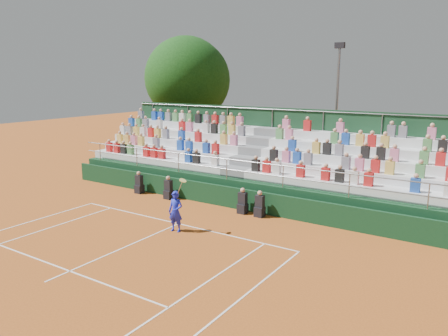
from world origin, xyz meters
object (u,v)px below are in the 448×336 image
Objects in this scene: tree_west at (190,80)px; tree_east at (186,79)px; tennis_player at (176,211)px; floodlight_mast at (337,99)px.

tree_east is (0.10, -0.54, 0.13)m from tree_west.
tree_west is at bearing 125.57° from tennis_player.
tree_west reaches higher than floodlight_mast.
floodlight_mast is at bearing 1.05° from tree_east.
tennis_player is at bearing -54.43° from tree_west.
floodlight_mast is at bearing -1.61° from tree_west.
floodlight_mast is (11.65, 0.21, -1.22)m from tree_east.
floodlight_mast is at bearing 83.36° from tennis_player.
tree_west is at bearing 178.39° from floodlight_mast.
tennis_player is 14.48m from floodlight_mast.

